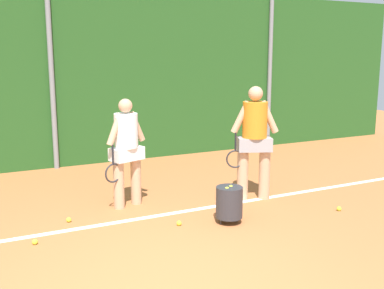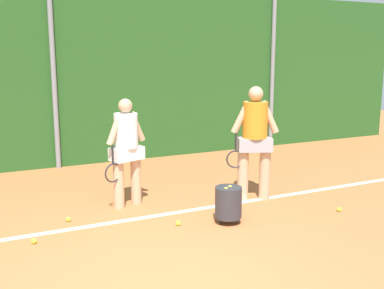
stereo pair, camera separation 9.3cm
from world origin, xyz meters
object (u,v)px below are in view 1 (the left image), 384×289
Objects in this scene: ball_hopper at (229,202)px; tennis_ball_4 at (339,209)px; player_midcourt at (126,147)px; tennis_ball_6 at (69,220)px; tennis_ball_0 at (179,223)px; tennis_ball_1 at (35,242)px; player_foreground_near at (254,137)px.

ball_hopper is 7.78× the size of tennis_ball_4.
player_midcourt reaches higher than tennis_ball_6.
player_midcourt reaches higher than tennis_ball_0.
ball_hopper is 2.18m from tennis_ball_6.
player_midcourt is 24.38× the size of tennis_ball_4.
ball_hopper is 7.78× the size of tennis_ball_1.
tennis_ball_0 is at bearing 42.65° from player_foreground_near.
player_foreground_near is at bearing 19.78° from tennis_ball_0.
player_foreground_near is 1.96m from player_midcourt.
ball_hopper is (0.99, -1.29, -0.61)m from player_midcourt.
tennis_ball_4 is at bearing -10.05° from ball_hopper.
player_foreground_near reaches higher than ball_hopper.
tennis_ball_0 is (-0.65, 0.20, -0.26)m from ball_hopper.
tennis_ball_4 is (2.33, -0.50, 0.00)m from tennis_ball_0.
tennis_ball_0 is 1.50m from tennis_ball_6.
player_foreground_near is 1.35m from ball_hopper.
tennis_ball_1 is 1.00× the size of tennis_ball_4.
tennis_ball_0 is 1.00× the size of tennis_ball_6.
player_midcourt is at bearing 31.29° from tennis_ball_1.
tennis_ball_6 is (0.52, 0.58, 0.00)m from tennis_ball_1.
tennis_ball_4 is 1.00× the size of tennis_ball_6.
player_midcourt is (-1.88, 0.54, -0.09)m from player_foreground_near.
tennis_ball_6 is at bearing 148.73° from tennis_ball_0.
tennis_ball_6 is (-2.82, 0.23, -0.96)m from player_foreground_near.
tennis_ball_4 and tennis_ball_6 have the same top height.
player_midcourt is 1.74m from ball_hopper.
player_foreground_near is at bearing 40.34° from ball_hopper.
tennis_ball_4 is (0.79, -1.05, -0.96)m from player_foreground_near.
player_midcourt reaches higher than tennis_ball_1.
player_foreground_near is 2.99m from tennis_ball_6.
player_midcourt is at bearing 107.48° from tennis_ball_0.
ball_hopper is at bearing 169.95° from tennis_ball_4.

